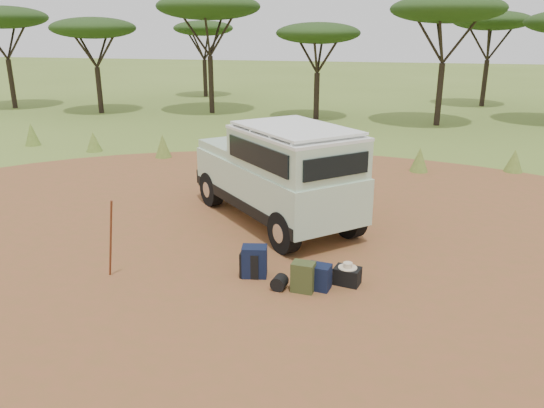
% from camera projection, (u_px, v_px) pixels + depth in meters
% --- Properties ---
extents(ground, '(140.00, 140.00, 0.00)m').
position_uv_depth(ground, '(266.00, 269.00, 10.30)').
color(ground, olive).
rests_on(ground, ground).
extents(dirt_clearing, '(23.00, 23.00, 0.01)m').
position_uv_depth(dirt_clearing, '(266.00, 269.00, 10.30)').
color(dirt_clearing, brown).
rests_on(dirt_clearing, ground).
extents(grass_fringe, '(36.60, 1.60, 0.90)m').
position_uv_depth(grass_fringe, '(332.00, 153.00, 18.14)').
color(grass_fringe, olive).
rests_on(grass_fringe, ground).
extents(acacia_treeline, '(46.70, 13.20, 6.26)m').
position_uv_depth(acacia_treeline, '(377.00, 20.00, 26.87)').
color(acacia_treeline, black).
rests_on(acacia_treeline, ground).
extents(safari_vehicle, '(4.85, 4.91, 2.43)m').
position_uv_depth(safari_vehicle, '(279.00, 175.00, 12.49)').
color(safari_vehicle, '#B2CFB1').
rests_on(safari_vehicle, ground).
extents(walking_staff, '(0.38, 0.29, 1.59)m').
position_uv_depth(walking_staff, '(111.00, 239.00, 9.67)').
color(walking_staff, brown).
rests_on(walking_staff, ground).
extents(backpack_black, '(0.38, 0.29, 0.49)m').
position_uv_depth(backpack_black, '(250.00, 265.00, 9.92)').
color(backpack_black, black).
rests_on(backpack_black, ground).
extents(backpack_navy, '(0.52, 0.41, 0.60)m').
position_uv_depth(backpack_navy, '(255.00, 261.00, 9.92)').
color(backpack_navy, black).
rests_on(backpack_navy, ground).
extents(backpack_olive, '(0.42, 0.32, 0.55)m').
position_uv_depth(backpack_olive, '(303.00, 277.00, 9.36)').
color(backpack_olive, '#3F4520').
rests_on(backpack_olive, ground).
extents(duffel_navy, '(0.46, 0.37, 0.47)m').
position_uv_depth(duffel_navy, '(319.00, 277.00, 9.46)').
color(duffel_navy, black).
rests_on(duffel_navy, ground).
extents(hard_case, '(0.52, 0.41, 0.33)m').
position_uv_depth(hard_case, '(347.00, 276.00, 9.65)').
color(hard_case, black).
rests_on(hard_case, ground).
extents(stuff_sack, '(0.30, 0.30, 0.27)m').
position_uv_depth(stuff_sack, '(279.00, 283.00, 9.47)').
color(stuff_sack, black).
rests_on(stuff_sack, ground).
extents(safari_hat, '(0.34, 0.34, 0.10)m').
position_uv_depth(safari_hat, '(348.00, 266.00, 9.59)').
color(safari_hat, beige).
rests_on(safari_hat, hard_case).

